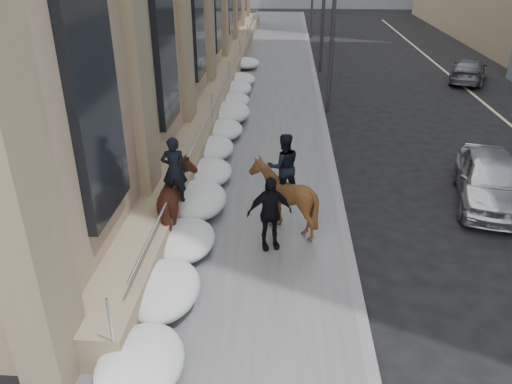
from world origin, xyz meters
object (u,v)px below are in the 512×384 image
(mounted_horse_right, at_px, (283,192))
(pedestrian, at_px, (269,213))
(mounted_horse_left, at_px, (178,198))
(car_silver, at_px, (489,179))
(car_grey, at_px, (469,70))

(mounted_horse_right, distance_m, pedestrian, 1.00)
(mounted_horse_left, bearing_deg, car_silver, -171.34)
(mounted_horse_left, height_order, mounted_horse_right, mounted_horse_right)
(pedestrian, bearing_deg, mounted_horse_left, 149.96)
(pedestrian, bearing_deg, mounted_horse_right, 55.67)
(mounted_horse_right, bearing_deg, mounted_horse_left, -6.03)
(car_silver, height_order, car_grey, car_silver)
(mounted_horse_left, distance_m, pedestrian, 2.41)
(car_silver, distance_m, car_grey, 15.24)
(pedestrian, distance_m, car_silver, 6.98)
(pedestrian, bearing_deg, car_silver, 9.17)
(mounted_horse_right, xyz_separation_m, car_silver, (5.98, 2.07, -0.45))
(mounted_horse_right, bearing_deg, pedestrian, 57.98)
(car_silver, bearing_deg, car_grey, 87.88)
(pedestrian, relative_size, car_silver, 0.44)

